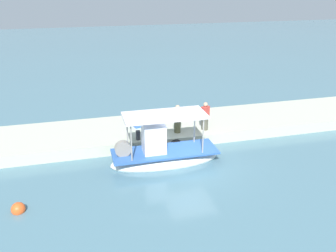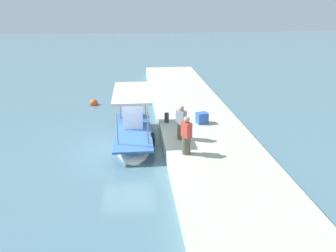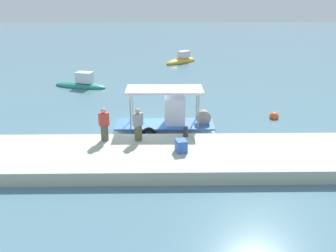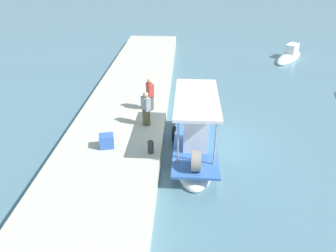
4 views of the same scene
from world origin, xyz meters
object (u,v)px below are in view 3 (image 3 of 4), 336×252
Objects in this scene: main_fishing_boat at (166,126)px; fisherman_near_bollard at (104,126)px; moored_boat_mid at (81,84)px; marker_buoy at (274,117)px; cargo_crate at (181,146)px; fisherman_by_crate at (138,126)px; mooring_bollard at (186,132)px; moored_boat_far at (181,60)px.

fisherman_near_bollard is at bearing -144.17° from main_fishing_boat.
marker_buoy is at bearing -30.14° from moored_boat_mid.
main_fishing_boat is 3.73m from cargo_crate.
fisherman_by_crate reaches higher than moored_boat_mid.
mooring_bollard is at bearing -58.01° from moored_boat_mid.
main_fishing_boat is 7.21m from marker_buoy.
moored_boat_mid is 12.89m from moored_boat_far.
cargo_crate is at bearing -92.82° from moored_boat_far.
fisherman_by_crate is 3.18× the size of mooring_bollard.
fisherman_near_bollard is at bearing -153.55° from marker_buoy.
mooring_bollard is 7.31m from marker_buoy.
fisherman_near_bollard is 2.92× the size of marker_buoy.
main_fishing_boat reaches higher than fisherman_by_crate.
main_fishing_boat is 10.83× the size of mooring_bollard.
cargo_crate reaches higher than mooring_bollard.
fisherman_by_crate is 22.62m from moored_boat_far.
main_fishing_boat is 2.06m from mooring_bollard.
fisherman_by_crate is at bearing -67.39° from moored_boat_mid.
moored_boat_mid is (-3.61, 12.63, -1.16)m from fisherman_near_bollard.
moored_boat_mid is at bearing 122.69° from main_fishing_boat.
cargo_crate is (0.63, -3.65, 0.41)m from main_fishing_boat.
moored_boat_mid is (-13.38, 7.77, 0.10)m from marker_buoy.
moored_boat_far is (0.86, 21.92, -0.66)m from mooring_bollard.
moored_boat_far is at bearing 48.85° from moored_boat_mid.
marker_buoy is (6.70, 2.64, -0.38)m from main_fishing_boat.
mooring_bollard is (0.94, -1.80, 0.38)m from main_fishing_boat.
fisherman_near_bollard is at bearing 179.49° from fisherman_by_crate.
marker_buoy is at bearing -74.34° from moored_boat_far.
fisherman_by_crate is at bearing 145.32° from cargo_crate.
moored_boat_mid is at bearing -131.15° from moored_boat_far.
cargo_crate is 23.81m from moored_boat_far.
marker_buoy is at bearing 30.99° from fisherman_by_crate.
mooring_bollard is at bearing -62.25° from main_fishing_boat.
cargo_crate is (-0.31, -1.85, 0.03)m from mooring_bollard.
cargo_crate reaches higher than marker_buoy.
main_fishing_boat is 3.36× the size of fisherman_near_bollard.
main_fishing_boat is at bearing -57.31° from moored_boat_mid.
marker_buoy is at bearing 21.53° from main_fishing_boat.
marker_buoy is 15.48m from moored_boat_mid.
fisherman_near_bollard is 4.00m from cargo_crate.
mooring_bollard is 1.88m from cargo_crate.
moored_boat_mid is (-5.27, 12.65, -1.15)m from fisherman_by_crate.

